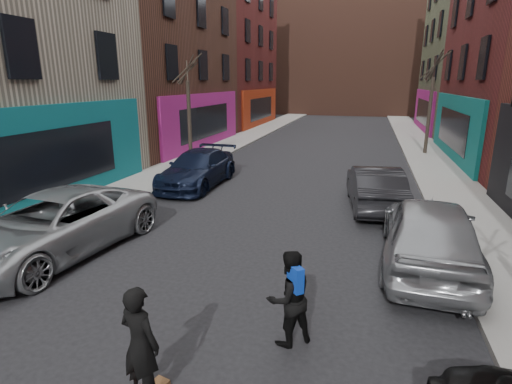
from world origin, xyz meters
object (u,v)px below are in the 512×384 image
Objects in this scene: parked_left_far at (53,225)px; parked_left_end at (198,169)px; skateboarder at (140,344)px; pedestrian at (289,298)px; tree_right_far at (431,94)px; parked_right_end at (375,187)px; parked_right_far at (429,232)px; tree_left_far at (188,99)px.

parked_left_far is 7.39m from parked_left_end.
skateboarder reaches higher than parked_left_end.
pedestrian is (6.36, -1.92, 0.05)m from parked_left_far.
parked_left_end is 10.90m from pedestrian.
tree_right_far is 4.13× the size of pedestrian.
tree_right_far reaches higher than parked_right_end.
parked_right_end is at bearing -141.53° from pedestrian.
parked_left_end is at bearing -30.92° from parked_right_far.
parked_left_far is 1.26× the size of parked_right_end.
parked_left_end is 11.83m from skateboarder.
parked_left_far is 1.12× the size of parked_right_far.
parked_left_end is at bearing -134.33° from tree_right_far.
parked_left_far is 9.12m from parked_right_far.
tree_right_far is at bearing 64.85° from parked_left_far.
parked_right_end is 2.73× the size of pedestrian.
tree_left_far reaches higher than pedestrian.
tree_left_far is at bearing -37.69° from parked_right_end.
parked_left_end is 7.19m from parked_right_end.
parked_left_end is at bearing -62.05° from tree_left_far.
tree_right_far is 4.13× the size of skateboarder.
parked_right_far is 3.07× the size of pedestrian.
tree_left_far is 16.88m from skateboarder.
parked_left_end is at bearing -100.21° from pedestrian.
skateboarder is (-3.04, -9.94, 0.18)m from parked_right_end.
parked_right_far is 4.51m from pedestrian.
pedestrian is (-1.40, -8.12, 0.09)m from parked_right_end.
pedestrian is at bearing 58.12° from parked_right_far.
tree_right_far is 1.36× the size of parked_left_end.
tree_right_far is (12.40, 6.00, 0.15)m from tree_left_far.
pedestrian is at bearing -59.59° from tree_left_far.
tree_right_far reaches higher than parked_left_end.
parked_right_end is (9.40, -5.51, -2.64)m from tree_left_far.
tree_left_far is 1.45× the size of parked_right_end.
tree_right_far is 1.52× the size of parked_right_end.
parked_left_end is (0.67, 7.36, -0.06)m from parked_left_far.
tree_left_far is at bearing 104.11° from parked_left_far.
skateboarder is 2.45m from pedestrian.
tree_right_far is 16.26m from parked_right_far.
parked_right_end is 8.24m from pedestrian.
skateboarder is at bearing 55.69° from parked_right_far.
tree_left_far is 13.78m from tree_right_far.
pedestrian is (1.63, 1.82, -0.09)m from skateboarder.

